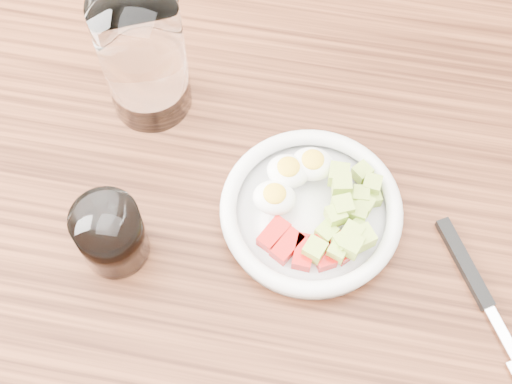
% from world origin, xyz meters
% --- Properties ---
extents(ground, '(4.00, 4.00, 0.00)m').
position_xyz_m(ground, '(0.00, 0.00, 0.00)').
color(ground, brown).
rests_on(ground, ground).
extents(dining_table, '(1.50, 0.90, 0.77)m').
position_xyz_m(dining_table, '(0.00, 0.00, 0.67)').
color(dining_table, brown).
rests_on(dining_table, ground).
extents(bowl, '(0.20, 0.20, 0.05)m').
position_xyz_m(bowl, '(0.05, 0.01, 0.79)').
color(bowl, white).
rests_on(bowl, dining_table).
extents(fork, '(0.13, 0.20, 0.01)m').
position_xyz_m(fork, '(0.24, -0.04, 0.77)').
color(fork, black).
rests_on(fork, dining_table).
extents(water_glass, '(0.09, 0.09, 0.17)m').
position_xyz_m(water_glass, '(-0.16, 0.12, 0.85)').
color(water_glass, white).
rests_on(water_glass, dining_table).
extents(coffee_glass, '(0.07, 0.07, 0.08)m').
position_xyz_m(coffee_glass, '(-0.15, -0.07, 0.81)').
color(coffee_glass, white).
rests_on(coffee_glass, dining_table).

